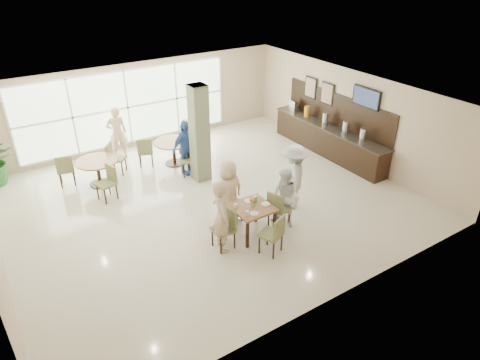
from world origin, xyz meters
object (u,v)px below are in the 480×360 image
round_table_right (173,146)px  adult_standing (117,133)px  teen_far (229,191)px  adult_a (185,148)px  teen_left (222,216)px  buffet_counter (328,138)px  round_table_left (97,166)px  adult_b (200,130)px  teen_standing (294,177)px  main_table (252,210)px  teen_right (286,198)px

round_table_right → adult_standing: size_ratio=0.68×
teen_far → adult_a: 2.79m
teen_left → adult_a: (0.97, 3.72, -0.03)m
round_table_right → buffet_counter: 4.97m
round_table_left → adult_standing: (1.07, 1.39, 0.28)m
round_table_left → teen_far: bearing=-58.1°
teen_left → adult_b: size_ratio=0.91×
teen_standing → adult_standing: size_ratio=1.01×
teen_left → teen_standing: size_ratio=0.99×
round_table_left → teen_standing: bearing=-45.4°
teen_far → adult_a: size_ratio=0.96×
main_table → round_table_right: 4.42m
main_table → teen_far: (-0.11, 0.85, 0.14)m
main_table → teen_right: 0.90m
teen_left → adult_standing: (-0.35, 5.83, 0.00)m
adult_standing → round_table_left: bearing=58.9°
round_table_right → teen_far: 3.58m
buffet_counter → teen_right: 4.49m
round_table_left → teen_right: size_ratio=0.77×
adult_a → adult_standing: (-1.33, 2.11, 0.04)m
buffet_counter → teen_right: (-3.73, -2.51, 0.20)m
main_table → teen_standing: teen_standing is taller
main_table → adult_standing: bearing=102.0°
teen_right → adult_standing: 6.22m
buffet_counter → teen_far: 4.98m
round_table_right → adult_a: size_ratio=0.71×
round_table_left → teen_right: bearing=-54.5°
buffet_counter → adult_a: size_ratio=2.85×
main_table → round_table_left: (-2.29, 4.35, -0.07)m
round_table_left → adult_b: (3.29, 0.05, 0.36)m
teen_right → buffet_counter: bearing=99.3°
round_table_left → buffet_counter: size_ratio=0.25×
teen_standing → teen_far: bearing=-60.7°
adult_standing → adult_b: bearing=155.4°
teen_standing → adult_standing: 5.99m
adult_standing → buffet_counter: bearing=156.7°
main_table → teen_right: bearing=-7.2°
teen_standing → buffet_counter: bearing=165.8°
buffet_counter → adult_b: size_ratio=2.50×
adult_b → buffet_counter: bearing=63.2°
round_table_right → teen_far: bearing=-93.0°
round_table_left → round_table_right: bearing=1.6°
round_table_left → adult_a: adult_a is taller
main_table → teen_left: 0.90m
teen_left → adult_a: teen_left is taller
buffet_counter → adult_b: (-3.62, 2.00, 0.39)m
teen_right → teen_far: bearing=-158.5°
buffet_counter → teen_right: buffet_counter is taller
main_table → round_table_left: same height
main_table → adult_b: size_ratio=0.48×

